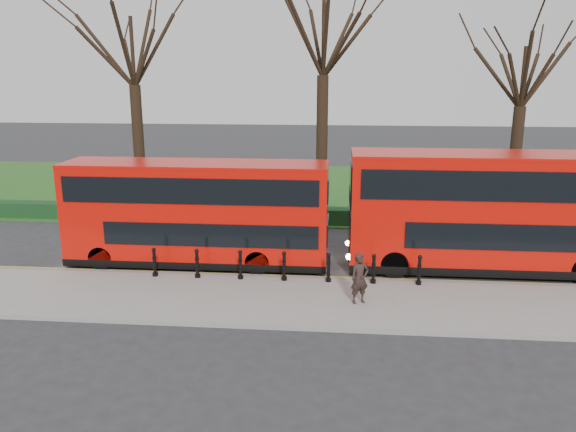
# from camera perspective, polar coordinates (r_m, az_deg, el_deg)

# --- Properties ---
(ground) EXTENTS (120.00, 120.00, 0.00)m
(ground) POSITION_cam_1_polar(r_m,az_deg,el_deg) (21.25, -2.93, -5.50)
(ground) COLOR #28282B
(ground) RESTS_ON ground
(pavement) EXTENTS (60.00, 4.00, 0.15)m
(pavement) POSITION_cam_1_polar(r_m,az_deg,el_deg) (18.46, -4.23, -8.44)
(pavement) COLOR gray
(pavement) RESTS_ON ground
(kerb) EXTENTS (60.00, 0.25, 0.16)m
(kerb) POSITION_cam_1_polar(r_m,az_deg,el_deg) (20.30, -3.32, -6.26)
(kerb) COLOR slate
(kerb) RESTS_ON ground
(grass_verge) EXTENTS (60.00, 18.00, 0.06)m
(grass_verge) POSITION_cam_1_polar(r_m,az_deg,el_deg) (35.63, 0.40, 2.75)
(grass_verge) COLOR #21541C
(grass_verge) RESTS_ON ground
(hedge) EXTENTS (60.00, 0.90, 0.80)m
(hedge) POSITION_cam_1_polar(r_m,az_deg,el_deg) (27.59, -0.99, 0.07)
(hedge) COLOR black
(hedge) RESTS_ON ground
(yellow_line_outer) EXTENTS (60.00, 0.10, 0.01)m
(yellow_line_outer) POSITION_cam_1_polar(r_m,az_deg,el_deg) (20.60, -3.20, -6.15)
(yellow_line_outer) COLOR yellow
(yellow_line_outer) RESTS_ON ground
(yellow_line_inner) EXTENTS (60.00, 0.10, 0.01)m
(yellow_line_inner) POSITION_cam_1_polar(r_m,az_deg,el_deg) (20.79, -3.12, -5.95)
(yellow_line_inner) COLOR yellow
(yellow_line_inner) RESTS_ON ground
(tree_left) EXTENTS (7.64, 7.64, 11.94)m
(tree_left) POSITION_cam_1_polar(r_m,az_deg,el_deg) (31.73, -15.57, 16.53)
(tree_left) COLOR black
(tree_left) RESTS_ON ground
(tree_mid) EXTENTS (8.24, 8.24, 12.87)m
(tree_mid) POSITION_cam_1_polar(r_m,az_deg,el_deg) (29.87, 3.64, 18.48)
(tree_mid) COLOR black
(tree_mid) RESTS_ON ground
(tree_right) EXTENTS (6.46, 6.46, 10.09)m
(tree_right) POSITION_cam_1_polar(r_m,az_deg,el_deg) (31.16, 22.84, 13.50)
(tree_right) COLOR black
(tree_right) RESTS_ON ground
(bollard_row) EXTENTS (9.44, 0.15, 1.00)m
(bollard_row) POSITION_cam_1_polar(r_m,az_deg,el_deg) (19.65, -0.39, -5.16)
(bollard_row) COLOR black
(bollard_row) RESTS_ON pavement
(bus_lead) EXTENTS (9.97, 2.29, 3.96)m
(bus_lead) POSITION_cam_1_polar(r_m,az_deg,el_deg) (21.65, -9.23, 0.22)
(bus_lead) COLOR red
(bus_lead) RESTS_ON ground
(bus_rear) EXTENTS (11.07, 2.54, 4.41)m
(bus_rear) POSITION_cam_1_polar(r_m,az_deg,el_deg) (22.00, 20.84, 0.28)
(bus_rear) COLOR red
(bus_rear) RESTS_ON ground
(pedestrian) EXTENTS (0.70, 0.59, 1.62)m
(pedestrian) POSITION_cam_1_polar(r_m,az_deg,el_deg) (17.82, 7.29, -6.33)
(pedestrian) COLOR #2C1F1C
(pedestrian) RESTS_ON pavement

